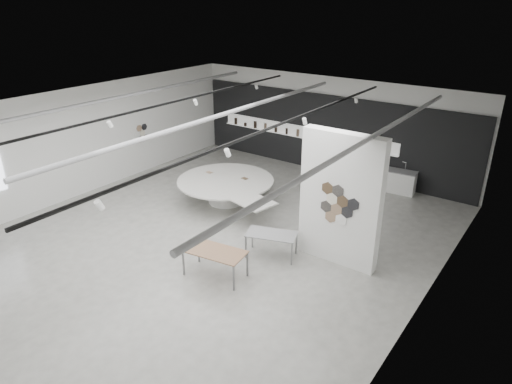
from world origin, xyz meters
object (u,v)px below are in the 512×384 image
Objects in this scene: display_island at (227,188)px; sample_table_wood at (215,253)px; partition_column at (340,200)px; sample_table_stone at (272,236)px; kitchen_counter at (395,181)px.

sample_table_wood is (2.60, -3.64, 0.13)m from display_island.
display_island is (-4.76, 1.13, -1.25)m from partition_column.
sample_table_stone is 6.50m from kitchen_counter.
display_island is 3.80m from sample_table_stone.
partition_column reaches higher than kitchen_counter.
sample_table_wood is 1.75m from sample_table_stone.
kitchen_counter is (1.13, 6.40, -0.22)m from sample_table_stone.
sample_table_wood is at bearing -110.93° from sample_table_stone.
partition_column is 2.16× the size of sample_table_wood.
sample_table_stone is 1.00× the size of kitchen_counter.
sample_table_wood is at bearing -130.75° from partition_column.
kitchen_counter reaches higher than display_island.
sample_table_stone is at bearing -150.35° from partition_column.
sample_table_stone is (0.62, 1.63, -0.04)m from sample_table_wood.
display_island is 2.70× the size of sample_table_wood.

